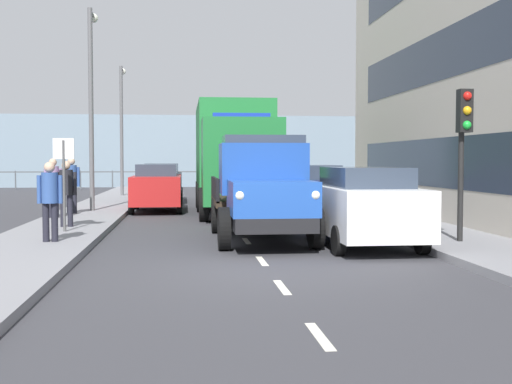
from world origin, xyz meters
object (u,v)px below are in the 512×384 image
car_white_kerbside_near (363,205)px  car_red_oppositeside_0 (157,187)px  pedestrian_couple_a (66,188)px  lamp_post_far (122,118)px  traffic_light_near (464,131)px  car_black_oppositeside_1 (162,182)px  lorry_cargo_green (234,154)px  street_sign (64,168)px  pedestrian_in_dark_coat (53,183)px  lamp_post_promenade (91,92)px  pedestrian_with_bag (72,181)px  car_navy_kerbside_1 (309,192)px  pedestrian_near_railing (50,195)px  truck_vintage_blue (263,191)px

car_white_kerbside_near → car_red_oppositeside_0: 11.16m
pedestrian_couple_a → lamp_post_far: 15.45m
traffic_light_near → pedestrian_couple_a: bearing=-24.7°
car_black_oppositeside_1 → lamp_post_far: lamp_post_far is taller
lorry_cargo_green → street_sign: size_ratio=3.65×
pedestrian_in_dark_coat → traffic_light_near: traffic_light_near is taller
lamp_post_promenade → pedestrian_couple_a: bearing=91.1°
car_black_oppositeside_1 → lamp_post_promenade: 7.49m
pedestrian_with_bag → lamp_post_far: lamp_post_far is taller
car_navy_kerbside_1 → car_white_kerbside_near: bearing=90.0°
pedestrian_with_bag → car_white_kerbside_near: bearing=134.1°
car_black_oppositeside_1 → traffic_light_near: 17.51m
car_black_oppositeside_1 → lamp_post_promenade: bearing=71.3°
car_navy_kerbside_1 → lamp_post_promenade: size_ratio=0.64×
car_white_kerbside_near → lamp_post_promenade: (6.98, -9.08, 3.32)m
pedestrian_near_railing → car_white_kerbside_near: bearing=177.0°
truck_vintage_blue → pedestrian_in_dark_coat: (5.68, -5.21, 0.02)m
pedestrian_in_dark_coat → lamp_post_far: bearing=-94.0°
car_black_oppositeside_1 → pedestrian_in_dark_coat: 9.69m
car_black_oppositeside_1 → lamp_post_far: bearing=-57.7°
lamp_post_promenade → lamp_post_far: (-0.11, -9.59, -0.30)m
car_navy_kerbside_1 → pedestrian_with_bag: size_ratio=2.46×
car_black_oppositeside_1 → pedestrian_near_railing: size_ratio=2.75×
truck_vintage_blue → car_black_oppositeside_1: size_ratio=1.22×
pedestrian_in_dark_coat → street_sign: 4.03m
pedestrian_near_railing → pedestrian_with_bag: size_ratio=0.94×
truck_vintage_blue → car_navy_kerbside_1: truck_vintage_blue is taller
car_navy_kerbside_1 → car_black_oppositeside_1: size_ratio=0.95×
car_red_oppositeside_0 → traffic_light_near: 12.76m
truck_vintage_blue → car_navy_kerbside_1: (-2.06, -5.04, -0.28)m
pedestrian_near_railing → traffic_light_near: bearing=173.7°
car_white_kerbside_near → pedestrian_couple_a: bearing=-26.8°
lorry_cargo_green → pedestrian_with_bag: size_ratio=4.56×
traffic_light_near → lamp_post_far: lamp_post_far is taller
pedestrian_near_railing → traffic_light_near: (-8.65, 0.96, 1.33)m
car_white_kerbside_near → pedestrian_near_railing: pedestrian_near_railing is taller
pedestrian_in_dark_coat → pedestrian_with_bag: 1.53m
car_navy_kerbside_1 → lamp_post_far: lamp_post_far is taller
car_white_kerbside_near → pedestrian_couple_a: pedestrian_couple_a is taller
pedestrian_with_bag → traffic_light_near: (-9.44, 8.32, 1.26)m
truck_vintage_blue → lorry_cargo_green: size_ratio=0.69×
truck_vintage_blue → traffic_light_near: 4.54m
car_red_oppositeside_0 → traffic_light_near: size_ratio=1.23×
pedestrian_couple_a → car_navy_kerbside_1: bearing=-159.5°
car_white_kerbside_near → pedestrian_couple_a: size_ratio=2.56×
lamp_post_promenade → street_sign: lamp_post_promenade is taller
truck_vintage_blue → lamp_post_promenade: bearing=-58.6°
car_navy_kerbside_1 → lamp_post_far: size_ratio=0.70×
pedestrian_couple_a → pedestrian_with_bag: size_ratio=0.94×
lamp_post_far → street_sign: 16.48m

